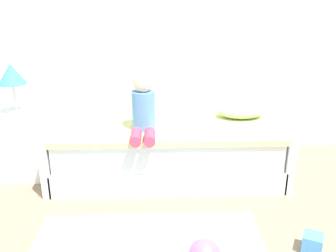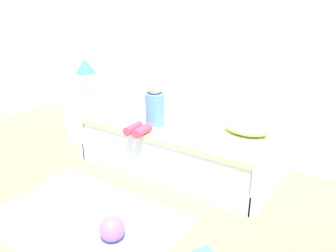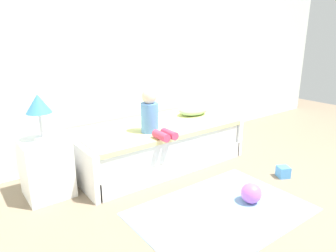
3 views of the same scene
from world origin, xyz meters
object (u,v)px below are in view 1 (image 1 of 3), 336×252
(nightstand, at_px, (22,144))
(child_figure, at_px, (143,108))
(table_lamp, at_px, (12,76))
(toy_block, at_px, (312,243))
(bed, at_px, (167,147))
(pillow, at_px, (241,111))

(nightstand, bearing_deg, child_figure, -10.78)
(table_lamp, height_order, child_figure, table_lamp)
(child_figure, bearing_deg, toy_block, -40.82)
(nightstand, height_order, table_lamp, table_lamp)
(bed, distance_m, pillow, 0.78)
(table_lamp, height_order, pillow, table_lamp)
(nightstand, distance_m, child_figure, 1.23)
(bed, height_order, toy_block, bed)
(bed, distance_m, table_lamp, 1.52)
(pillow, bearing_deg, bed, -171.87)
(bed, distance_m, child_figure, 0.55)
(child_figure, xyz_separation_m, toy_block, (1.14, -0.99, -0.64))
(toy_block, bearing_deg, nightstand, 152.19)
(pillow, bearing_deg, nightstand, -176.90)
(bed, bearing_deg, nightstand, -179.53)
(bed, xyz_separation_m, nightstand, (-1.35, -0.01, 0.05))
(bed, distance_m, toy_block, 1.55)
(bed, height_order, pillow, pillow)
(table_lamp, xyz_separation_m, child_figure, (1.14, -0.22, -0.23))
(nightstand, xyz_separation_m, pillow, (2.05, 0.11, 0.26))
(pillow, bearing_deg, table_lamp, -176.90)
(table_lamp, relative_size, toy_block, 3.54)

